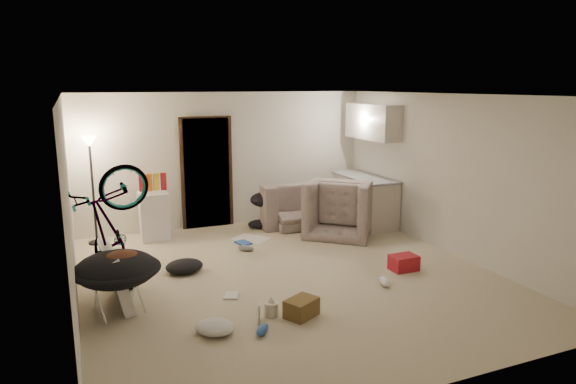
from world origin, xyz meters
name	(u,v)px	position (x,y,z in m)	size (l,w,h in m)	color
floor	(289,276)	(0.00, 0.00, -0.01)	(5.50, 6.00, 0.02)	beige
ceiling	(289,94)	(0.00, 0.00, 2.51)	(5.50, 6.00, 0.02)	white
wall_back	(226,159)	(0.00, 3.01, 1.25)	(5.50, 0.02, 2.50)	silver
wall_front	(431,256)	(0.00, -3.01, 1.25)	(5.50, 0.02, 2.50)	silver
wall_left	(68,207)	(-2.76, 0.00, 1.25)	(0.02, 6.00, 2.50)	silver
wall_right	(451,175)	(2.76, 0.00, 1.25)	(0.02, 6.00, 2.50)	silver
doorway	(206,173)	(-0.40, 2.97, 1.02)	(0.85, 0.10, 2.04)	black
door_trim	(207,173)	(-0.40, 2.94, 1.02)	(0.97, 0.04, 2.10)	#322011
floor_lamp	(91,167)	(-2.40, 2.65, 1.31)	(0.28, 0.28, 1.81)	black
kitchen_counter	(364,201)	(2.43, 2.00, 0.44)	(0.60, 1.50, 0.88)	beige
counter_top	(365,177)	(2.43, 2.00, 0.90)	(0.64, 1.54, 0.04)	gray
kitchen_uppers	(373,122)	(2.56, 2.00, 1.95)	(0.38, 1.40, 0.65)	beige
sofa	(311,207)	(1.52, 2.45, 0.31)	(2.10, 0.82, 0.61)	#3B423A
armchair	(343,213)	(1.74, 1.61, 0.37)	(1.13, 0.99, 0.73)	#3B423A
bicycle	(114,263)	(-2.30, 0.18, 0.46)	(0.60, 1.73, 0.91)	black
book_asset	(259,325)	(-0.90, -1.28, 0.01)	(0.17, 0.23, 0.02)	#A91923
mini_fridge	(154,216)	(-1.45, 2.55, 0.41)	(0.48, 0.48, 0.82)	white
snack_box_0	(142,183)	(-1.62, 2.55, 1.00)	(0.10, 0.07, 0.30)	#A91923
snack_box_1	(149,182)	(-1.50, 2.55, 1.00)	(0.10, 0.07, 0.30)	orange
snack_box_2	(156,182)	(-1.38, 2.55, 1.00)	(0.10, 0.07, 0.30)	gold
snack_box_3	(164,181)	(-1.26, 2.55, 1.00)	(0.10, 0.07, 0.30)	#A91923
saucer_chair	(117,277)	(-2.30, -0.26, 0.43)	(1.02, 1.02, 0.72)	silver
hoodie	(121,260)	(-2.25, -0.29, 0.64)	(0.48, 0.40, 0.22)	#4F2A1B
sofa_drape	(265,200)	(0.57, 2.45, 0.54)	(0.56, 0.46, 0.28)	black
tv_box	(115,275)	(-2.30, 0.02, 0.35)	(0.13, 1.06, 0.70)	silver
drink_case_a	(301,308)	(-0.37, -1.24, 0.11)	(0.37, 0.27, 0.21)	brown
drink_case_b	(404,263)	(1.62, -0.43, 0.11)	(0.38, 0.28, 0.22)	#A91923
juicer	(271,308)	(-0.69, -1.09, 0.10)	(0.16, 0.16, 0.23)	beige
newspaper	(251,239)	(0.08, 1.87, 0.00)	(0.45, 0.59, 0.01)	silver
book_blue	(243,243)	(-0.13, 1.67, 0.01)	(0.20, 0.27, 0.03)	#2F59AC
book_white	(231,296)	(-0.95, -0.37, 0.01)	(0.18, 0.23, 0.02)	silver
shoe_1	(246,248)	(-0.21, 1.26, 0.05)	(0.27, 0.11, 0.10)	slate
shoe_2	(262,330)	(-0.93, -1.46, 0.05)	(0.25, 0.10, 0.09)	#2F59AC
shoe_4	(384,281)	(1.04, -0.81, 0.05)	(0.29, 0.12, 0.11)	white
clothes_lump_a	(184,266)	(-1.32, 0.72, 0.09)	(0.54, 0.46, 0.17)	black
clothes_lump_b	(259,224)	(0.46, 2.51, 0.07)	(0.45, 0.39, 0.14)	black
clothes_lump_c	(215,327)	(-1.40, -1.24, 0.07)	(0.44, 0.38, 0.14)	silver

